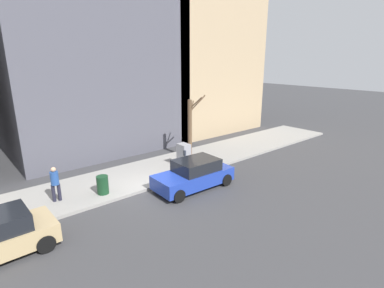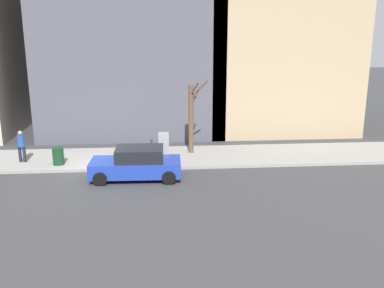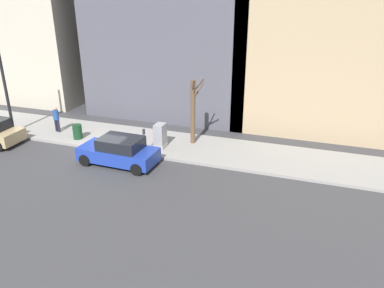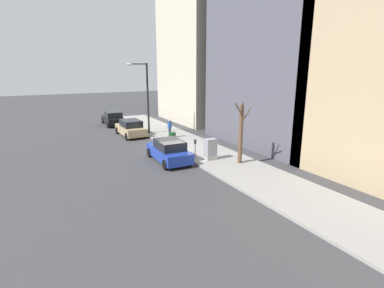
{
  "view_description": "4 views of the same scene",
  "coord_description": "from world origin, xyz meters",
  "px_view_note": "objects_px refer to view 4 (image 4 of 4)",
  "views": [
    {
      "loc": [
        -12.18,
        7.37,
        6.56
      ],
      "look_at": [
        0.59,
        -3.37,
        1.73
      ],
      "focal_mm": 28.0,
      "sensor_mm": 36.0,
      "label": 1
    },
    {
      "loc": [
        -20.47,
        -3.01,
        6.75
      ],
      "look_at": [
        0.68,
        -4.77,
        1.14
      ],
      "focal_mm": 40.0,
      "sensor_mm": 36.0,
      "label": 2
    },
    {
      "loc": [
        -17.16,
        -11.63,
        8.74
      ],
      "look_at": [
        0.48,
        -5.55,
        0.98
      ],
      "focal_mm": 35.0,
      "sensor_mm": 36.0,
      "label": 3
    },
    {
      "loc": [
        -8.99,
        -20.0,
        6.2
      ],
      "look_at": [
        0.16,
        -2.79,
        1.24
      ],
      "focal_mm": 28.0,
      "sensor_mm": 36.0,
      "label": 4
    }
  ],
  "objects_px": {
    "pedestrian_near_meter": "(170,127)",
    "parked_car_black": "(113,118)",
    "utility_box": "(210,149)",
    "streetlamp": "(145,92)",
    "parking_meter": "(195,147)",
    "bare_tree": "(241,133)",
    "trash_bin": "(172,138)",
    "office_block_center": "(308,2)",
    "parked_car_tan": "(131,128)",
    "office_tower_right": "(213,57)",
    "parked_car_blue": "(169,151)"
  },
  "relations": [
    {
      "from": "trash_bin",
      "to": "pedestrian_near_meter",
      "type": "xyz_separation_m",
      "value": [
        0.63,
        1.97,
        0.49
      ]
    },
    {
      "from": "pedestrian_near_meter",
      "to": "office_tower_right",
      "type": "xyz_separation_m",
      "value": [
        9.15,
        7.53,
        6.38
      ]
    },
    {
      "from": "utility_box",
      "to": "pedestrian_near_meter",
      "type": "distance_m",
      "value": 7.36
    },
    {
      "from": "utility_box",
      "to": "office_tower_right",
      "type": "relative_size",
      "value": 0.1
    },
    {
      "from": "parked_car_black",
      "to": "trash_bin",
      "type": "height_order",
      "value": "parked_car_black"
    },
    {
      "from": "streetlamp",
      "to": "parked_car_black",
      "type": "bearing_deg",
      "value": 103.24
    },
    {
      "from": "streetlamp",
      "to": "pedestrian_near_meter",
      "type": "relative_size",
      "value": 3.92
    },
    {
      "from": "parked_car_blue",
      "to": "office_tower_right",
      "type": "height_order",
      "value": "office_tower_right"
    },
    {
      "from": "office_block_center",
      "to": "office_tower_right",
      "type": "distance_m",
      "value": 13.52
    },
    {
      "from": "bare_tree",
      "to": "streetlamp",
      "type": "bearing_deg",
      "value": 101.21
    },
    {
      "from": "parked_car_tan",
      "to": "bare_tree",
      "type": "distance_m",
      "value": 12.52
    },
    {
      "from": "streetlamp",
      "to": "bare_tree",
      "type": "bearing_deg",
      "value": -78.79
    },
    {
      "from": "parking_meter",
      "to": "bare_tree",
      "type": "xyz_separation_m",
      "value": [
        2.14,
        -2.19,
        1.19
      ]
    },
    {
      "from": "parked_car_tan",
      "to": "pedestrian_near_meter",
      "type": "distance_m",
      "value": 3.99
    },
    {
      "from": "parked_car_black",
      "to": "utility_box",
      "type": "xyz_separation_m",
      "value": [
        2.57,
        -16.62,
        0.11
      ]
    },
    {
      "from": "parked_car_black",
      "to": "streetlamp",
      "type": "xyz_separation_m",
      "value": [
        1.55,
        -6.58,
        3.28
      ]
    },
    {
      "from": "pedestrian_near_meter",
      "to": "office_tower_right",
      "type": "relative_size",
      "value": 0.11
    },
    {
      "from": "utility_box",
      "to": "office_block_center",
      "type": "height_order",
      "value": "office_block_center"
    },
    {
      "from": "parked_car_blue",
      "to": "parking_meter",
      "type": "bearing_deg",
      "value": -20.89
    },
    {
      "from": "pedestrian_near_meter",
      "to": "parked_car_tan",
      "type": "bearing_deg",
      "value": 54.84
    },
    {
      "from": "parking_meter",
      "to": "utility_box",
      "type": "bearing_deg",
      "value": -36.01
    },
    {
      "from": "parked_car_tan",
      "to": "office_tower_right",
      "type": "height_order",
      "value": "office_tower_right"
    },
    {
      "from": "parked_car_tan",
      "to": "trash_bin",
      "type": "bearing_deg",
      "value": -68.33
    },
    {
      "from": "trash_bin",
      "to": "streetlamp",
      "type": "bearing_deg",
      "value": 97.54
    },
    {
      "from": "streetlamp",
      "to": "trash_bin",
      "type": "height_order",
      "value": "streetlamp"
    },
    {
      "from": "utility_box",
      "to": "streetlamp",
      "type": "relative_size",
      "value": 0.22
    },
    {
      "from": "parked_car_blue",
      "to": "parked_car_black",
      "type": "height_order",
      "value": "same"
    },
    {
      "from": "parked_car_tan",
      "to": "utility_box",
      "type": "bearing_deg",
      "value": -77.64
    },
    {
      "from": "pedestrian_near_meter",
      "to": "parked_car_black",
      "type": "bearing_deg",
      "value": 29.14
    },
    {
      "from": "parking_meter",
      "to": "trash_bin",
      "type": "height_order",
      "value": "parking_meter"
    },
    {
      "from": "parking_meter",
      "to": "bare_tree",
      "type": "bearing_deg",
      "value": -45.77
    },
    {
      "from": "parked_car_black",
      "to": "pedestrian_near_meter",
      "type": "bearing_deg",
      "value": -71.65
    },
    {
      "from": "parking_meter",
      "to": "trash_bin",
      "type": "distance_m",
      "value": 4.8
    },
    {
      "from": "parked_car_blue",
      "to": "trash_bin",
      "type": "xyz_separation_m",
      "value": [
        2.1,
        4.07,
        -0.14
      ]
    },
    {
      "from": "trash_bin",
      "to": "office_tower_right",
      "type": "xyz_separation_m",
      "value": [
        9.78,
        9.51,
        6.87
      ]
    },
    {
      "from": "office_tower_right",
      "to": "streetlamp",
      "type": "bearing_deg",
      "value": -155.04
    },
    {
      "from": "office_tower_right",
      "to": "bare_tree",
      "type": "bearing_deg",
      "value": -116.19
    },
    {
      "from": "parked_car_black",
      "to": "utility_box",
      "type": "bearing_deg",
      "value": -79.65
    },
    {
      "from": "parked_car_blue",
      "to": "office_block_center",
      "type": "bearing_deg",
      "value": 4.6
    },
    {
      "from": "trash_bin",
      "to": "office_block_center",
      "type": "xyz_separation_m",
      "value": [
        10.5,
        -3.45,
        10.69
      ]
    },
    {
      "from": "parked_car_blue",
      "to": "parking_meter",
      "type": "height_order",
      "value": "parked_car_blue"
    },
    {
      "from": "parked_car_black",
      "to": "trash_bin",
      "type": "xyz_separation_m",
      "value": [
        2.17,
        -11.24,
        -0.14
      ]
    },
    {
      "from": "parked_car_blue",
      "to": "office_block_center",
      "type": "height_order",
      "value": "office_block_center"
    },
    {
      "from": "streetlamp",
      "to": "pedestrian_near_meter",
      "type": "height_order",
      "value": "streetlamp"
    },
    {
      "from": "trash_bin",
      "to": "bare_tree",
      "type": "bearing_deg",
      "value": -76.37
    },
    {
      "from": "parked_car_tan",
      "to": "parked_car_black",
      "type": "height_order",
      "value": "same"
    },
    {
      "from": "parked_car_tan",
      "to": "parking_meter",
      "type": "xyz_separation_m",
      "value": [
        1.61,
        -9.67,
        0.24
      ]
    },
    {
      "from": "office_block_center",
      "to": "parked_car_tan",
      "type": "bearing_deg",
      "value": 146.38
    },
    {
      "from": "trash_bin",
      "to": "parked_car_blue",
      "type": "bearing_deg",
      "value": -117.24
    },
    {
      "from": "parked_car_black",
      "to": "office_tower_right",
      "type": "relative_size",
      "value": 0.28
    }
  ]
}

